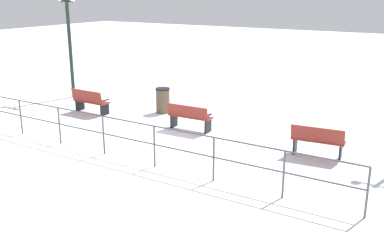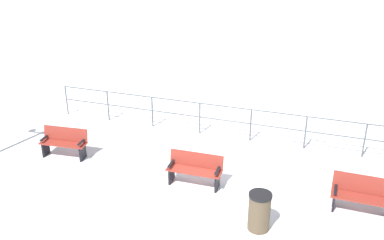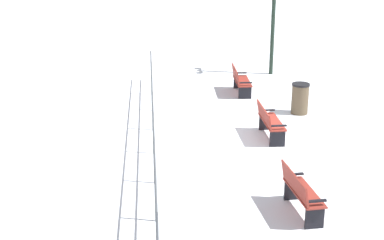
{
  "view_description": "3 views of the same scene",
  "coord_description": "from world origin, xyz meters",
  "px_view_note": "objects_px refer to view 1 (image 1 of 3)",
  "views": [
    {
      "loc": [
        -12.04,
        -7.51,
        4.53
      ],
      "look_at": [
        -1.81,
        -1.23,
        1.01
      ],
      "focal_mm": 41.56,
      "sensor_mm": 36.0,
      "label": 1
    },
    {
      "loc": [
        9.85,
        3.27,
        6.5
      ],
      "look_at": [
        -1.73,
        -0.69,
        1.13
      ],
      "focal_mm": 40.34,
      "sensor_mm": 36.0,
      "label": 2
    },
    {
      "loc": [
        -3.21,
        -14.9,
        5.78
      ],
      "look_at": [
        -2.2,
        -1.35,
        1.05
      ],
      "focal_mm": 54.51,
      "sensor_mm": 36.0,
      "label": 3
    }
  ],
  "objects_px": {
    "bench_nearest": "(318,141)",
    "bench_second": "(189,117)",
    "lamppost_middle": "(69,32)",
    "trash_bin": "(163,100)",
    "bench_third": "(90,101)"
  },
  "relations": [
    {
      "from": "trash_bin",
      "to": "bench_third",
      "type": "bearing_deg",
      "value": 123.37
    },
    {
      "from": "bench_third",
      "to": "lamppost_middle",
      "type": "bearing_deg",
      "value": 58.85
    },
    {
      "from": "bench_nearest",
      "to": "lamppost_middle",
      "type": "xyz_separation_m",
      "value": [
        1.72,
        11.3,
        2.32
      ]
    },
    {
      "from": "bench_third",
      "to": "trash_bin",
      "type": "bearing_deg",
      "value": -55.58
    },
    {
      "from": "bench_nearest",
      "to": "lamppost_middle",
      "type": "relative_size",
      "value": 0.35
    },
    {
      "from": "bench_nearest",
      "to": "bench_second",
      "type": "distance_m",
      "value": 4.37
    },
    {
      "from": "bench_second",
      "to": "trash_bin",
      "type": "height_order",
      "value": "trash_bin"
    },
    {
      "from": "bench_second",
      "to": "bench_third",
      "type": "height_order",
      "value": "bench_third"
    },
    {
      "from": "bench_nearest",
      "to": "bench_second",
      "type": "xyz_separation_m",
      "value": [
        0.24,
        4.37,
        -0.01
      ]
    },
    {
      "from": "bench_nearest",
      "to": "trash_bin",
      "type": "bearing_deg",
      "value": 70.15
    },
    {
      "from": "bench_second",
      "to": "trash_bin",
      "type": "xyz_separation_m",
      "value": [
        1.38,
        2.06,
        0.0
      ]
    },
    {
      "from": "lamppost_middle",
      "to": "trash_bin",
      "type": "xyz_separation_m",
      "value": [
        -0.1,
        -4.88,
        -2.33
      ]
    },
    {
      "from": "bench_nearest",
      "to": "bench_second",
      "type": "relative_size",
      "value": 0.98
    },
    {
      "from": "lamppost_middle",
      "to": "bench_third",
      "type": "bearing_deg",
      "value": -122.2
    },
    {
      "from": "lamppost_middle",
      "to": "trash_bin",
      "type": "height_order",
      "value": "lamppost_middle"
    }
  ]
}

